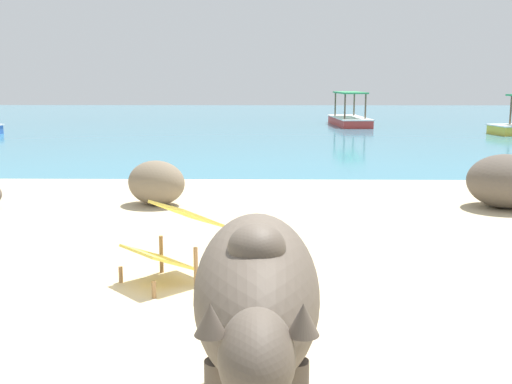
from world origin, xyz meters
The scene contains 7 objects.
sand_beach centered at (0.00, 0.00, 0.02)m, with size 18.00×14.00×0.04m, color #CCB78E.
water_surface centered at (0.00, 22.00, 0.00)m, with size 60.00×36.00×0.03m, color teal.
cow centered at (0.10, -0.82, 0.77)m, with size 0.61×1.96×1.11m.
deck_chair_far centered at (-0.66, 1.52, 0.42)m, with size 0.92×0.91×0.68m.
shore_rock_large centered at (3.38, 4.67, 0.40)m, with size 1.04×0.99×0.73m, color brown.
shore_rock_small centered at (-1.38, 4.79, 0.35)m, with size 0.84×0.66×0.62m, color #756651.
boat_red centered at (3.37, 20.50, 0.29)m, with size 1.36×3.73×1.29m.
Camera 1 is at (0.15, -3.53, 1.75)m, focal length 42.92 mm.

